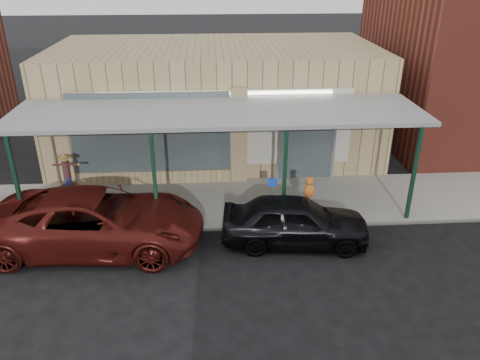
{
  "coord_description": "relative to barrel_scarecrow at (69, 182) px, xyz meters",
  "views": [
    {
      "loc": [
        -0.19,
        -9.57,
        7.12
      ],
      "look_at": [
        0.58,
        2.6,
        1.32
      ],
      "focal_mm": 35.0,
      "sensor_mm": 36.0,
      "label": 1
    }
  ],
  "objects": [
    {
      "name": "barrel_pumpkin",
      "position": [
        1.72,
        -1.21,
        -0.29
      ],
      "size": [
        0.67,
        0.67,
        0.62
      ],
      "rotation": [
        0.0,
        0.0,
        0.34
      ],
      "color": "#503520",
      "rests_on": "sidewalk"
    },
    {
      "name": "sidewalk",
      "position": [
        4.8,
        -0.57,
        -0.59
      ],
      "size": [
        40.0,
        3.2,
        0.15
      ],
      "primitive_type": "cube",
      "color": "gray",
      "rests_on": "ground"
    },
    {
      "name": "awning",
      "position": [
        4.8,
        -0.61,
        2.35
      ],
      "size": [
        12.0,
        3.0,
        3.04
      ],
      "color": "gray",
      "rests_on": "ground"
    },
    {
      "name": "parked_sedan",
      "position": [
        6.8,
        -2.87,
        0.02
      ],
      "size": [
        4.1,
        2.03,
        1.56
      ],
      "rotation": [
        0.0,
        0.0,
        1.48
      ],
      "color": "black",
      "rests_on": "ground"
    },
    {
      "name": "ground",
      "position": [
        4.8,
        -4.17,
        -0.66
      ],
      "size": [
        120.0,
        120.0,
        0.0
      ],
      "primitive_type": "plane",
      "color": "black",
      "rests_on": "ground"
    },
    {
      "name": "storefront",
      "position": [
        4.8,
        3.99,
        1.43
      ],
      "size": [
        12.0,
        6.25,
        4.2
      ],
      "color": "tan",
      "rests_on": "ground"
    },
    {
      "name": "barrel_scarecrow",
      "position": [
        0.0,
        0.0,
        0.0
      ],
      "size": [
        0.92,
        0.59,
        1.51
      ],
      "rotation": [
        0.0,
        0.0,
        0.01
      ],
      "color": "#503520",
      "rests_on": "sidewalk"
    },
    {
      "name": "block_buildings_near",
      "position": [
        6.81,
        5.03,
        3.1
      ],
      "size": [
        61.0,
        8.0,
        8.0
      ],
      "color": "maroon",
      "rests_on": "ground"
    },
    {
      "name": "handicap_sign",
      "position": [
        6.3,
        -1.74,
        0.32
      ],
      "size": [
        0.27,
        0.04,
        1.29
      ],
      "rotation": [
        0.0,
        0.0,
        -0.02
      ],
      "color": "gray",
      "rests_on": "sidewalk"
    },
    {
      "name": "car_maroon",
      "position": [
        1.48,
        -2.73,
        0.13
      ],
      "size": [
        5.82,
        2.94,
        1.58
      ],
      "primitive_type": "imported",
      "rotation": [
        0.0,
        0.0,
        1.51
      ],
      "color": "#511410",
      "rests_on": "ground"
    }
  ]
}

